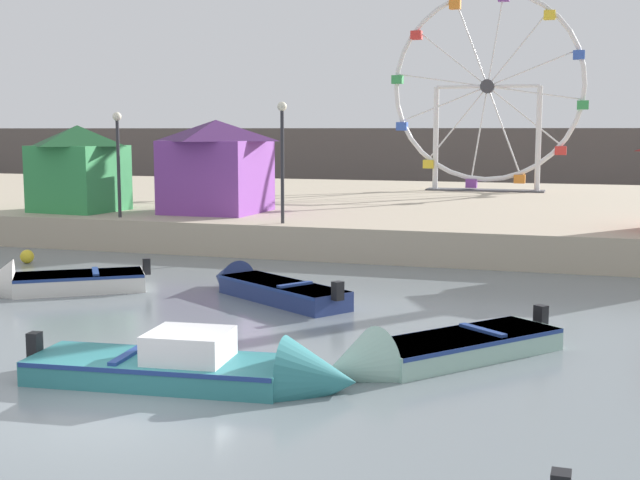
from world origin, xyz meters
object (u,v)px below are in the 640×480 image
motorboat_navy_blue (263,287)px  carnival_booth_purple_stall (216,165)px  promenade_lamp_near (118,148)px  ferris_wheel_white_frame (487,91)px  mooring_buoy_orange (27,257)px  motorboat_seafoam (423,353)px  motorboat_teal_painted (220,370)px  carnival_booth_green_kiosk (79,167)px  promenade_lamp_far (282,145)px  motorboat_white_red_stripe (48,283)px

motorboat_navy_blue → carnival_booth_purple_stall: carnival_booth_purple_stall is taller
motorboat_navy_blue → promenade_lamp_near: bearing=-6.8°
ferris_wheel_white_frame → mooring_buoy_orange: bearing=-119.4°
mooring_buoy_orange → carnival_booth_purple_stall: bearing=62.1°
promenade_lamp_near → motorboat_seafoam: bearing=-42.1°
motorboat_teal_painted → carnival_booth_green_kiosk: bearing=124.0°
promenade_lamp_far → motorboat_seafoam: bearing=-59.4°
motorboat_white_red_stripe → carnival_booth_green_kiosk: bearing=-95.0°
motorboat_navy_blue → mooring_buoy_orange: (-9.29, 2.86, -0.04)m
ferris_wheel_white_frame → carnival_booth_green_kiosk: size_ratio=2.88×
motorboat_teal_painted → carnival_booth_purple_stall: 19.06m
promenade_lamp_far → motorboat_white_red_stripe: bearing=-114.5°
carnival_booth_purple_stall → promenade_lamp_far: size_ratio=0.96×
promenade_lamp_far → mooring_buoy_orange: (-7.36, -3.97, -3.57)m
motorboat_seafoam → promenade_lamp_near: (-13.42, 12.11, 3.38)m
carnival_booth_purple_stall → promenade_lamp_near: size_ratio=1.04×
motorboat_seafoam → motorboat_navy_blue: (-5.17, 5.20, 0.02)m
ferris_wheel_white_frame → promenade_lamp_near: (-11.10, -17.53, -2.65)m
ferris_wheel_white_frame → motorboat_teal_painted: bearing=-91.2°
carnival_booth_green_kiosk → carnival_booth_purple_stall: bearing=17.7°
carnival_booth_green_kiosk → promenade_lamp_far: promenade_lamp_far is taller
motorboat_white_red_stripe → carnival_booth_purple_stall: (-0.06, 10.96, 2.70)m
carnival_booth_purple_stall → motorboat_navy_blue: bearing=-58.2°
motorboat_navy_blue → ferris_wheel_white_frame: ferris_wheel_white_frame is taller
motorboat_navy_blue → mooring_buoy_orange: 9.72m
motorboat_seafoam → motorboat_navy_blue: 7.33m
motorboat_white_red_stripe → motorboat_navy_blue: size_ratio=0.87×
motorboat_seafoam → promenade_lamp_far: promenade_lamp_far is taller
motorboat_teal_painted → ferris_wheel_white_frame: bearing=83.4°
motorboat_seafoam → promenade_lamp_near: promenade_lamp_near is taller
carnival_booth_green_kiosk → mooring_buoy_orange: 6.52m
promenade_lamp_near → motorboat_teal_painted: bearing=-54.1°
ferris_wheel_white_frame → promenade_lamp_near: bearing=-122.3°
promenade_lamp_far → mooring_buoy_orange: bearing=-151.7°
motorboat_seafoam → ferris_wheel_white_frame: 30.33m
motorboat_navy_blue → promenade_lamp_far: 7.92m
motorboat_seafoam → mooring_buoy_orange: 16.55m
motorboat_white_red_stripe → ferris_wheel_white_frame: ferris_wheel_white_frame is taller
carnival_booth_green_kiosk → mooring_buoy_orange: (1.71, -5.71, -2.64)m
motorboat_white_red_stripe → promenade_lamp_far: (3.68, 8.08, 3.53)m
mooring_buoy_orange → motorboat_navy_blue: bearing=-17.1°
carnival_booth_green_kiosk → mooring_buoy_orange: carnival_booth_green_kiosk is taller
motorboat_white_red_stripe → motorboat_navy_blue: (5.61, 1.25, -0.00)m
promenade_lamp_near → promenade_lamp_far: size_ratio=0.93×
carnival_booth_green_kiosk → motorboat_navy_blue: bearing=-32.2°
motorboat_navy_blue → mooring_buoy_orange: motorboat_navy_blue is taller
motorboat_white_red_stripe → promenade_lamp_near: 9.21m
carnival_booth_green_kiosk → mooring_buoy_orange: size_ratio=8.06×
motorboat_seafoam → mooring_buoy_orange: bearing=-80.1°
motorboat_navy_blue → carnival_booth_green_kiosk: carnival_booth_green_kiosk is taller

